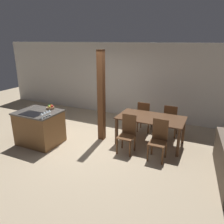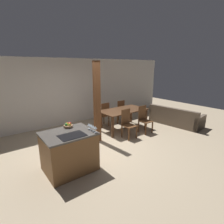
# 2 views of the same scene
# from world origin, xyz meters

# --- Properties ---
(ground_plane) EXTENTS (16.00, 16.00, 0.00)m
(ground_plane) POSITION_xyz_m (0.00, 0.00, 0.00)
(ground_plane) COLOR tan
(wall_back) EXTENTS (11.20, 0.08, 2.70)m
(wall_back) POSITION_xyz_m (0.00, 2.71, 1.35)
(wall_back) COLOR silver
(wall_back) RESTS_ON ground_plane
(kitchen_island) EXTENTS (1.15, 0.93, 0.94)m
(kitchen_island) POSITION_xyz_m (-1.26, -0.58, 0.47)
(kitchen_island) COLOR brown
(kitchen_island) RESTS_ON ground_plane
(fruit_bowl) EXTENTS (0.22, 0.22, 0.11)m
(fruit_bowl) POSITION_xyz_m (-1.11, -0.25, 0.98)
(fruit_bowl) COLOR #99704C
(fruit_bowl) RESTS_ON kitchen_island
(wine_glass_near) EXTENTS (0.08, 0.08, 0.15)m
(wine_glass_near) POSITION_xyz_m (-0.77, -0.97, 1.05)
(wine_glass_near) COLOR silver
(wine_glass_near) RESTS_ON kitchen_island
(wine_glass_middle) EXTENTS (0.08, 0.08, 0.15)m
(wine_glass_middle) POSITION_xyz_m (-0.77, -0.87, 1.05)
(wine_glass_middle) COLOR silver
(wine_glass_middle) RESTS_ON kitchen_island
(wine_glass_far) EXTENTS (0.08, 0.08, 0.15)m
(wine_glass_far) POSITION_xyz_m (-0.77, -0.78, 1.05)
(wine_glass_far) COLOR silver
(wine_glass_far) RESTS_ON kitchen_island
(wine_glass_end) EXTENTS (0.08, 0.08, 0.15)m
(wine_glass_end) POSITION_xyz_m (-0.77, -0.68, 1.05)
(wine_glass_end) COLOR silver
(wine_glass_end) RESTS_ON kitchen_island
(dining_table) EXTENTS (1.80, 0.98, 0.78)m
(dining_table) POSITION_xyz_m (1.53, 0.72, 0.68)
(dining_table) COLOR #51331E
(dining_table) RESTS_ON ground_plane
(dining_chair_near_left) EXTENTS (0.40, 0.40, 0.99)m
(dining_chair_near_left) POSITION_xyz_m (1.13, 0.01, 0.51)
(dining_chair_near_left) COLOR brown
(dining_chair_near_left) RESTS_ON ground_plane
(dining_chair_near_right) EXTENTS (0.40, 0.40, 0.99)m
(dining_chair_near_right) POSITION_xyz_m (1.94, 0.01, 0.51)
(dining_chair_near_right) COLOR brown
(dining_chair_near_right) RESTS_ON ground_plane
(dining_chair_far_left) EXTENTS (0.40, 0.40, 0.99)m
(dining_chair_far_left) POSITION_xyz_m (1.13, 1.43, 0.51)
(dining_chair_far_left) COLOR brown
(dining_chair_far_left) RESTS_ON ground_plane
(dining_chair_far_right) EXTENTS (0.40, 0.40, 0.99)m
(dining_chair_far_right) POSITION_xyz_m (1.94, 1.43, 0.51)
(dining_chair_far_right) COLOR brown
(dining_chair_far_right) RESTS_ON ground_plane
(couch) EXTENTS (1.08, 2.18, 0.75)m
(couch) POSITION_xyz_m (3.67, -0.18, 0.26)
(couch) COLOR brown
(couch) RESTS_ON ground_plane
(timber_post) EXTENTS (0.17, 0.17, 2.55)m
(timber_post) POSITION_xyz_m (0.17, 0.41, 1.28)
(timber_post) COLOR brown
(timber_post) RESTS_ON ground_plane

